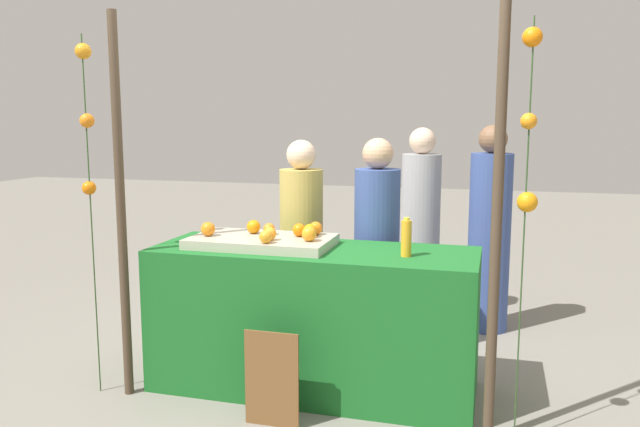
{
  "coord_description": "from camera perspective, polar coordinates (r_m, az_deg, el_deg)",
  "views": [
    {
      "loc": [
        1.08,
        -3.7,
        1.7
      ],
      "look_at": [
        0.0,
        0.15,
        1.1
      ],
      "focal_mm": 35.6,
      "sensor_mm": 36.0,
      "label": 1
    }
  ],
  "objects": [
    {
      "name": "garland_strand_left",
      "position": [
        4.05,
        -20.26,
        7.95
      ],
      "size": [
        0.1,
        0.1,
        2.19
      ],
      "color": "#2D4C23",
      "rests_on": "ground_plane"
    },
    {
      "name": "canopy_post_right",
      "position": [
        3.34,
        15.57,
        -1.11
      ],
      "size": [
        0.06,
        0.06,
        2.32
      ],
      "primitive_type": "cylinder",
      "color": "#473828",
      "rests_on": "ground_plane"
    },
    {
      "name": "garland_strand_right",
      "position": [
        3.32,
        18.28,
        6.9
      ],
      "size": [
        0.11,
        0.1,
        2.19
      ],
      "color": "#2D4C23",
      "rests_on": "ground_plane"
    },
    {
      "name": "canopy_post_left",
      "position": [
        3.98,
        -17.46,
        0.32
      ],
      "size": [
        0.06,
        0.06,
        2.32
      ],
      "primitive_type": "cylinder",
      "color": "#473828",
      "rests_on": "ground_plane"
    },
    {
      "name": "vendor_right",
      "position": [
        4.46,
        5.1,
        -4.07
      ],
      "size": [
        0.32,
        0.32,
        1.57
      ],
      "color": "#384C8C",
      "rests_on": "ground_plane"
    },
    {
      "name": "orange_1",
      "position": [
        4.09,
        -4.6,
        -1.39
      ],
      "size": [
        0.08,
        0.08,
        0.08
      ],
      "primitive_type": "sphere",
      "color": "orange",
      "rests_on": "orange_tray"
    },
    {
      "name": "orange_5",
      "position": [
        3.86,
        -0.98,
        -1.84
      ],
      "size": [
        0.09,
        0.09,
        0.09
      ],
      "primitive_type": "sphere",
      "color": "orange",
      "rests_on": "orange_tray"
    },
    {
      "name": "vendor_left",
      "position": [
        4.62,
        -1.67,
        -3.72
      ],
      "size": [
        0.31,
        0.31,
        1.55
      ],
      "color": "tan",
      "rests_on": "ground_plane"
    },
    {
      "name": "orange_4",
      "position": [
        4.09,
        -10.03,
        -1.38
      ],
      "size": [
        0.09,
        0.09,
        0.09
      ],
      "primitive_type": "sphere",
      "color": "orange",
      "rests_on": "orange_tray"
    },
    {
      "name": "orange_8",
      "position": [
        4.01,
        -1.89,
        -1.5
      ],
      "size": [
        0.08,
        0.08,
        0.08
      ],
      "primitive_type": "sphere",
      "color": "orange",
      "rests_on": "orange_tray"
    },
    {
      "name": "crowd_person_0",
      "position": [
        5.43,
        9.0,
        -1.58
      ],
      "size": [
        0.33,
        0.33,
        1.63
      ],
      "color": "#99999E",
      "rests_on": "ground_plane"
    },
    {
      "name": "juice_bottle",
      "position": [
        3.73,
        7.77,
        -2.2
      ],
      "size": [
        0.06,
        0.06,
        0.23
      ],
      "color": "gold",
      "rests_on": "stall_counter"
    },
    {
      "name": "crowd_person_1",
      "position": [
        5.26,
        14.97,
        -1.97
      ],
      "size": [
        0.33,
        0.33,
        1.66
      ],
      "color": "#384C8C",
      "rests_on": "ground_plane"
    },
    {
      "name": "orange_2",
      "position": [
        3.9,
        -4.53,
        -1.83
      ],
      "size": [
        0.08,
        0.08,
        0.08
      ],
      "primitive_type": "sphere",
      "color": "orange",
      "rests_on": "orange_tray"
    },
    {
      "name": "orange_0",
      "position": [
        3.98,
        -0.9,
        -1.55
      ],
      "size": [
        0.09,
        0.09,
        0.09
      ],
      "primitive_type": "sphere",
      "color": "orange",
      "rests_on": "orange_tray"
    },
    {
      "name": "stall_counter",
      "position": [
        4.05,
        -0.58,
        -9.46
      ],
      "size": [
        2.01,
        0.72,
        0.9
      ],
      "primitive_type": "cube",
      "color": "#196023",
      "rests_on": "ground_plane"
    },
    {
      "name": "chalkboard_sign",
      "position": [
        3.65,
        -4.32,
        -14.68
      ],
      "size": [
        0.31,
        0.03,
        0.56
      ],
      "color": "brown",
      "rests_on": "ground_plane"
    },
    {
      "name": "orange_6",
      "position": [
        4.07,
        -0.39,
        -1.33
      ],
      "size": [
        0.09,
        0.09,
        0.09
      ],
      "primitive_type": "sphere",
      "color": "orange",
      "rests_on": "orange_tray"
    },
    {
      "name": "orange_7",
      "position": [
        4.13,
        -5.99,
        -1.2
      ],
      "size": [
        0.09,
        0.09,
        0.09
      ],
      "primitive_type": "sphere",
      "color": "orange",
      "rests_on": "orange_tray"
    },
    {
      "name": "orange_3",
      "position": [
        3.8,
        -4.9,
        -2.11
      ],
      "size": [
        0.08,
        0.08,
        0.08
      ],
      "primitive_type": "sphere",
      "color": "orange",
      "rests_on": "orange_tray"
    },
    {
      "name": "ground_plane",
      "position": [
        4.21,
        -0.57,
        -15.3
      ],
      "size": [
        24.0,
        24.0,
        0.0
      ],
      "primitive_type": "plane",
      "color": "gray"
    },
    {
      "name": "orange_tray",
      "position": [
        4.03,
        -5.26,
        -2.52
      ],
      "size": [
        0.89,
        0.51,
        0.06
      ],
      "primitive_type": "cube",
      "color": "#B2AD99",
      "rests_on": "stall_counter"
    }
  ]
}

